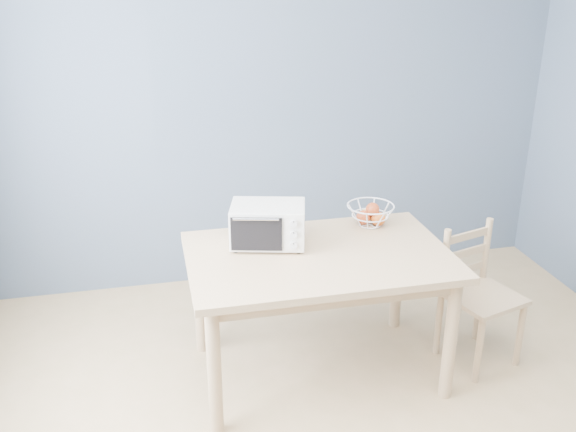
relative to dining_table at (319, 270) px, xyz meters
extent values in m
cube|color=#515E70|center=(0.04, 1.28, 0.65)|extent=(4.00, 0.01, 2.60)
cube|color=tan|center=(0.00, 0.00, 0.08)|extent=(1.40, 0.90, 0.04)
cylinder|color=tan|center=(-0.62, -0.37, -0.29)|extent=(0.07, 0.07, 0.71)
cylinder|color=tan|center=(0.62, -0.37, -0.29)|extent=(0.07, 0.07, 0.71)
cylinder|color=tan|center=(-0.62, 0.37, -0.29)|extent=(0.07, 0.07, 0.71)
cylinder|color=tan|center=(0.62, 0.37, -0.29)|extent=(0.07, 0.07, 0.71)
cube|color=silver|center=(-0.24, 0.17, 0.22)|extent=(0.45, 0.36, 0.22)
cube|color=black|center=(-0.29, 0.18, 0.22)|extent=(0.31, 0.29, 0.17)
cube|color=black|center=(-0.33, 0.05, 0.22)|extent=(0.26, 0.08, 0.19)
cylinder|color=silver|center=(-0.33, 0.03, 0.31)|extent=(0.23, 0.07, 0.01)
cube|color=silver|center=(-0.14, 0.01, 0.22)|extent=(0.11, 0.03, 0.20)
cylinder|color=black|center=(-0.43, 0.11, 0.11)|extent=(0.02, 0.02, 0.01)
cylinder|color=black|center=(-0.10, 0.03, 0.11)|extent=(0.02, 0.02, 0.01)
cylinder|color=black|center=(-0.38, 0.31, 0.11)|extent=(0.02, 0.02, 0.01)
cylinder|color=black|center=(-0.05, 0.23, 0.11)|extent=(0.02, 0.02, 0.01)
cylinder|color=silver|center=(-0.14, 0.00, 0.29)|extent=(0.04, 0.02, 0.04)
cylinder|color=silver|center=(-0.14, 0.00, 0.22)|extent=(0.04, 0.02, 0.04)
cylinder|color=silver|center=(-0.14, 0.00, 0.16)|extent=(0.04, 0.02, 0.04)
torus|color=white|center=(0.39, 0.30, 0.23)|extent=(0.34, 0.34, 0.01)
torus|color=white|center=(0.39, 0.30, 0.17)|extent=(0.27, 0.27, 0.01)
torus|color=white|center=(0.39, 0.30, 0.11)|extent=(0.16, 0.16, 0.01)
sphere|color=red|center=(0.35, 0.31, 0.15)|extent=(0.09, 0.09, 0.09)
sphere|color=#CC5818|center=(0.43, 0.28, 0.15)|extent=(0.08, 0.08, 0.08)
sphere|color=#EEB75C|center=(0.40, 0.35, 0.15)|extent=(0.08, 0.08, 0.08)
sphere|color=red|center=(0.40, 0.29, 0.20)|extent=(0.08, 0.08, 0.08)
cube|color=tan|center=(0.95, -0.09, -0.23)|extent=(0.47, 0.47, 0.03)
cylinder|color=tan|center=(0.84, -0.29, -0.45)|extent=(0.04, 0.04, 0.40)
cylinder|color=tan|center=(1.15, -0.20, -0.45)|extent=(0.04, 0.04, 0.40)
cylinder|color=tan|center=(0.75, 0.02, -0.45)|extent=(0.04, 0.04, 0.40)
cylinder|color=tan|center=(1.06, 0.11, -0.45)|extent=(0.04, 0.04, 0.40)
cylinder|color=tan|center=(0.75, 0.02, -0.04)|extent=(0.04, 0.04, 0.40)
cylinder|color=tan|center=(1.06, 0.11, -0.04)|extent=(0.04, 0.04, 0.40)
cube|color=tan|center=(0.90, 0.06, -0.13)|extent=(0.31, 0.11, 0.04)
cube|color=tan|center=(0.90, 0.06, -0.02)|extent=(0.31, 0.11, 0.04)
cube|color=tan|center=(0.90, 0.06, 0.09)|extent=(0.31, 0.11, 0.04)
camera|label=1|loc=(-0.85, -2.97, 1.57)|focal=40.00mm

